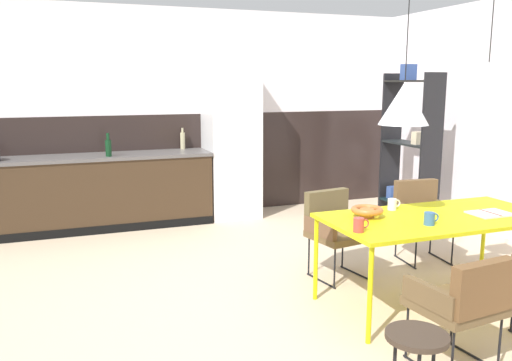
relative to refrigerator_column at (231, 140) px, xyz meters
name	(u,v)px	position (x,y,z in m)	size (l,w,h in m)	color
ground_plane	(307,316)	(-0.42, -3.17, -1.03)	(9.34, 9.34, 0.00)	#CBB393
back_wall_splashback_dark	(194,164)	(-0.42, 0.36, -0.35)	(6.33, 0.12, 1.36)	black
back_wall_panel_upper	(192,62)	(-0.42, 0.36, 1.01)	(6.33, 0.12, 1.36)	white
kitchen_counter	(83,193)	(-1.89, 0.00, -0.58)	(3.11, 0.63, 0.91)	#3A2919
refrigerator_column	(231,140)	(0.00, 0.00, 0.00)	(0.66, 0.60, 2.06)	silver
dining_table	(438,221)	(0.65, -3.31, -0.34)	(1.82, 0.89, 0.73)	yellow
armchair_facing_counter	(334,223)	(0.19, -2.47, -0.53)	(0.55, 0.54, 0.79)	brown
armchair_near_window	(465,297)	(0.13, -4.22, -0.55)	(0.53, 0.52, 0.74)	brown
armchair_far_side	(421,210)	(1.24, -2.35, -0.52)	(0.53, 0.52, 0.80)	brown
fruit_bowl	(367,211)	(0.10, -3.15, -0.25)	(0.25, 0.25, 0.08)	#B2662D
open_book	(490,213)	(1.08, -3.41, -0.29)	(0.32, 0.24, 0.02)	white
mug_glass_clear	(393,204)	(0.43, -3.01, -0.25)	(0.12, 0.07, 0.09)	white
mug_dark_espresso	(430,219)	(0.41, -3.51, -0.25)	(0.12, 0.08, 0.10)	#335B93
mug_tall_blue	(359,225)	(-0.18, -3.49, -0.25)	(0.12, 0.08, 0.10)	#B23D33
bottle_vinegar_dark	(183,140)	(-0.60, 0.22, -0.01)	(0.06, 0.06, 0.28)	tan
bottle_wine_green	(108,147)	(-1.58, -0.16, -0.01)	(0.07, 0.07, 0.28)	#0F3319
side_stool	(417,343)	(-0.45, -4.52, -0.59)	(0.33, 0.33, 0.49)	#382B21
open_shelf_unit	(409,145)	(1.98, -1.11, -0.03)	(0.30, 0.85, 1.99)	black
pendant_lamp_over_table_near	(404,103)	(0.29, -3.29, 0.59)	(0.37, 0.37, 1.21)	black
pendant_lamp_over_table_far	(488,82)	(1.02, -3.34, 0.75)	(0.34, 0.34, 1.04)	black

